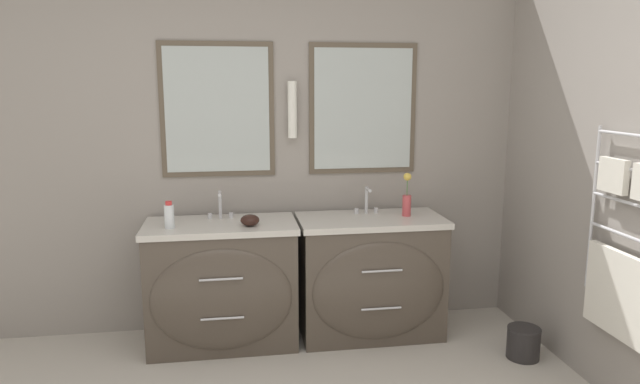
{
  "coord_description": "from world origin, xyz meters",
  "views": [
    {
      "loc": [
        -0.15,
        -1.86,
        1.71
      ],
      "look_at": [
        0.38,
        1.46,
        1.08
      ],
      "focal_mm": 32.0,
      "sensor_mm": 36.0,
      "label": 1
    }
  ],
  "objects_px": {
    "flower_vase": "(407,199)",
    "vanity_right": "(371,276)",
    "vanity_left": "(222,284)",
    "toiletry_bottle": "(169,216)",
    "amenity_bowl": "(250,220)",
    "waste_bin": "(523,342)"
  },
  "relations": [
    {
      "from": "amenity_bowl",
      "to": "flower_vase",
      "type": "relative_size",
      "value": 0.41
    },
    {
      "from": "toiletry_bottle",
      "to": "flower_vase",
      "type": "relative_size",
      "value": 0.58
    },
    {
      "from": "amenity_bowl",
      "to": "waste_bin",
      "type": "height_order",
      "value": "amenity_bowl"
    },
    {
      "from": "flower_vase",
      "to": "amenity_bowl",
      "type": "bearing_deg",
      "value": -173.88
    },
    {
      "from": "vanity_right",
      "to": "waste_bin",
      "type": "distance_m",
      "value": 1.05
    },
    {
      "from": "vanity_left",
      "to": "amenity_bowl",
      "type": "height_order",
      "value": "amenity_bowl"
    },
    {
      "from": "vanity_left",
      "to": "vanity_right",
      "type": "bearing_deg",
      "value": 0.0
    },
    {
      "from": "vanity_left",
      "to": "toiletry_bottle",
      "type": "xyz_separation_m",
      "value": [
        -0.31,
        -0.05,
        0.49
      ]
    },
    {
      "from": "vanity_left",
      "to": "flower_vase",
      "type": "height_order",
      "value": "flower_vase"
    },
    {
      "from": "vanity_left",
      "to": "toiletry_bottle",
      "type": "height_order",
      "value": "toiletry_bottle"
    },
    {
      "from": "amenity_bowl",
      "to": "waste_bin",
      "type": "distance_m",
      "value": 1.9
    },
    {
      "from": "amenity_bowl",
      "to": "vanity_right",
      "type": "bearing_deg",
      "value": 4.9
    },
    {
      "from": "flower_vase",
      "to": "waste_bin",
      "type": "distance_m",
      "value": 1.17
    },
    {
      "from": "vanity_left",
      "to": "vanity_right",
      "type": "distance_m",
      "value": 1.01
    },
    {
      "from": "amenity_bowl",
      "to": "waste_bin",
      "type": "bearing_deg",
      "value": -13.97
    },
    {
      "from": "amenity_bowl",
      "to": "waste_bin",
      "type": "relative_size",
      "value": 0.58
    },
    {
      "from": "vanity_left",
      "to": "amenity_bowl",
      "type": "bearing_deg",
      "value": -20.44
    },
    {
      "from": "flower_vase",
      "to": "vanity_right",
      "type": "bearing_deg",
      "value": -169.99
    },
    {
      "from": "amenity_bowl",
      "to": "flower_vase",
      "type": "xyz_separation_m",
      "value": [
        1.07,
        0.11,
        0.08
      ]
    },
    {
      "from": "vanity_right",
      "to": "toiletry_bottle",
      "type": "distance_m",
      "value": 1.4
    },
    {
      "from": "vanity_right",
      "to": "flower_vase",
      "type": "bearing_deg",
      "value": 10.01
    },
    {
      "from": "flower_vase",
      "to": "vanity_left",
      "type": "bearing_deg",
      "value": -177.97
    }
  ]
}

